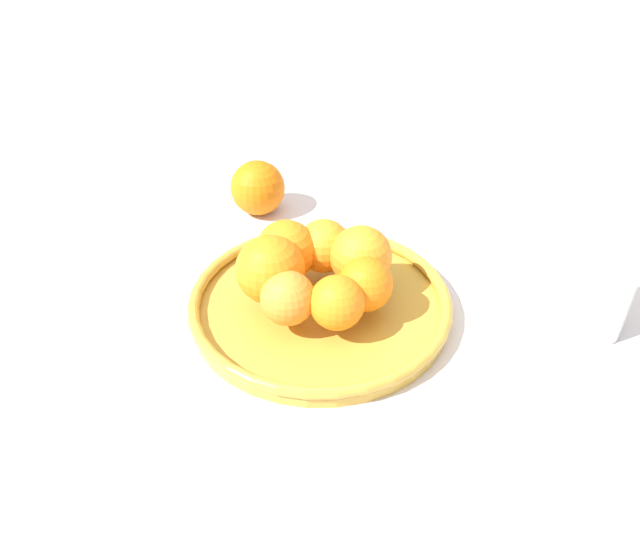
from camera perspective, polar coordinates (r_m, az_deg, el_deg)
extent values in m
plane|color=silver|center=(0.78, 0.00, -3.69)|extent=(4.00, 4.00, 0.00)
cylinder|color=gold|center=(0.78, 0.00, -3.35)|extent=(0.32, 0.32, 0.01)
torus|color=gold|center=(0.77, 0.00, -2.59)|extent=(0.33, 0.33, 0.01)
sphere|color=orange|center=(0.71, -2.96, -2.49)|extent=(0.06, 0.06, 0.06)
sphere|color=orange|center=(0.70, 1.57, -2.90)|extent=(0.06, 0.06, 0.06)
sphere|color=orange|center=(0.73, 4.17, -1.20)|extent=(0.07, 0.07, 0.07)
sphere|color=orange|center=(0.77, 3.76, 1.33)|extent=(0.08, 0.08, 0.08)
sphere|color=orange|center=(0.79, 0.63, 2.30)|extent=(0.07, 0.07, 0.07)
sphere|color=orange|center=(0.78, -3.11, 1.91)|extent=(0.08, 0.08, 0.08)
sphere|color=orange|center=(0.74, -4.55, 0.14)|extent=(0.08, 0.08, 0.08)
sphere|color=orange|center=(0.97, -5.72, 7.58)|extent=(0.08, 0.08, 0.08)
cylinder|color=silver|center=(0.80, 24.00, -1.66)|extent=(0.08, 0.08, 0.11)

